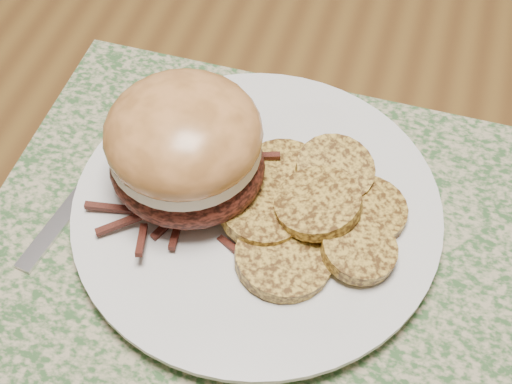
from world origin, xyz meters
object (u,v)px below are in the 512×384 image
pork_sandwich (185,147)px  fork (86,188)px  dining_table (232,198)px  dinner_plate (257,210)px

pork_sandwich → fork: (-0.08, -0.02, -0.06)m
dining_table → pork_sandwich: (-0.01, -0.06, 0.14)m
dining_table → dinner_plate: dinner_plate is taller
dinner_plate → pork_sandwich: pork_sandwich is taller
dinner_plate → pork_sandwich: 0.07m
dinner_plate → fork: dinner_plate is taller
pork_sandwich → dining_table: bearing=94.5°
dining_table → dinner_plate: bearing=-57.4°
dining_table → dinner_plate: size_ratio=5.77×
pork_sandwich → fork: bearing=-153.5°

